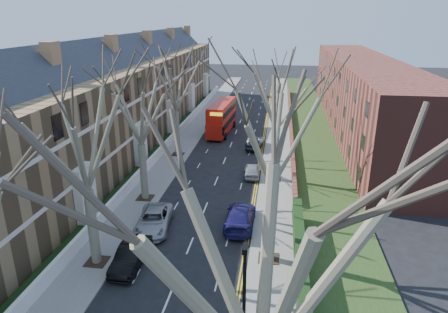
% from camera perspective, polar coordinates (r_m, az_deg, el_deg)
% --- Properties ---
extents(pavement_left, '(3.00, 102.00, 0.12)m').
position_cam_1_polar(pavement_left, '(57.88, -4.17, 3.83)').
color(pavement_left, slate).
rests_on(pavement_left, ground).
extents(pavement_right, '(3.00, 102.00, 0.12)m').
position_cam_1_polar(pavement_right, '(56.63, 7.80, 3.34)').
color(pavement_right, slate).
rests_on(pavement_right, ground).
extents(terrace_left, '(9.70, 78.00, 13.60)m').
position_cam_1_polar(terrace_left, '(51.41, -14.66, 7.51)').
color(terrace_left, olive).
rests_on(terrace_left, ground).
extents(flats_right, '(13.97, 54.00, 10.00)m').
position_cam_1_polar(flats_right, '(60.51, 19.10, 8.30)').
color(flats_right, brown).
rests_on(flats_right, ground).
extents(wall_hedge_right, '(0.70, 24.00, 1.80)m').
position_cam_1_polar(wall_hedge_right, '(22.82, 11.29, -20.75)').
color(wall_hedge_right, brown).
rests_on(wall_hedge_right, ground).
extents(front_wall_left, '(0.30, 78.00, 1.00)m').
position_cam_1_polar(front_wall_left, '(50.68, -7.90, 2.05)').
color(front_wall_left, white).
rests_on(front_wall_left, ground).
extents(grass_verge_right, '(6.00, 102.00, 0.06)m').
position_cam_1_polar(grass_verge_right, '(56.79, 12.36, 3.21)').
color(grass_verge_right, '#223714').
rests_on(grass_verge_right, ground).
extents(tree_left_mid, '(10.50, 10.50, 14.71)m').
position_cam_1_polar(tree_left_mid, '(25.15, -19.88, 4.15)').
color(tree_left_mid, '#69614B').
rests_on(tree_left_mid, ground).
extents(tree_left_far, '(10.15, 10.15, 14.22)m').
position_cam_1_polar(tree_left_far, '(34.13, -12.18, 8.17)').
color(tree_left_far, '#69614B').
rests_on(tree_left_far, ground).
extents(tree_left_dist, '(10.50, 10.50, 14.71)m').
position_cam_1_polar(tree_left_dist, '(45.37, -7.04, 11.62)').
color(tree_left_dist, '#69614B').
rests_on(tree_left_dist, ground).
extents(tree_right_near, '(10.85, 10.85, 15.20)m').
position_cam_1_polar(tree_right_near, '(11.12, 5.69, -12.60)').
color(tree_right_near, '#69614B').
rests_on(tree_right_near, ground).
extents(tree_right_mid, '(10.50, 10.50, 14.71)m').
position_cam_1_polar(tree_right_mid, '(24.22, 7.23, 4.62)').
color(tree_right_mid, '#69614B').
rests_on(tree_right_mid, ground).
extents(tree_right_far, '(10.15, 10.15, 14.22)m').
position_cam_1_polar(tree_right_far, '(37.98, 7.67, 9.57)').
color(tree_right_far, '#69614B').
rests_on(tree_right_far, ground).
extents(double_decker_bus, '(3.08, 10.14, 4.22)m').
position_cam_1_polar(double_decker_bus, '(56.00, -0.31, 5.47)').
color(double_decker_bus, '#A9180C').
rests_on(double_decker_bus, ground).
extents(car_left_mid, '(1.60, 4.52, 1.48)m').
position_cam_1_polar(car_left_mid, '(27.82, -13.17, -13.65)').
color(car_left_mid, black).
rests_on(car_left_mid, ground).
extents(car_left_far, '(3.05, 5.56, 1.48)m').
position_cam_1_polar(car_left_far, '(31.77, -9.98, -8.93)').
color(car_left_far, '#A1A2A7').
rests_on(car_left_far, ground).
extents(car_right_near, '(2.26, 5.46, 1.58)m').
position_cam_1_polar(car_right_near, '(31.72, 2.32, -8.57)').
color(car_right_near, '#1C1855').
rests_on(car_right_near, ground).
extents(car_right_mid, '(1.77, 3.97, 1.33)m').
position_cam_1_polar(car_right_mid, '(41.16, 4.05, -1.95)').
color(car_right_mid, '#92959A').
rests_on(car_right_mid, ground).
extents(car_right_far, '(2.13, 4.66, 1.48)m').
position_cam_1_polar(car_right_far, '(49.81, 4.48, 2.01)').
color(car_right_far, black).
rests_on(car_right_far, ground).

